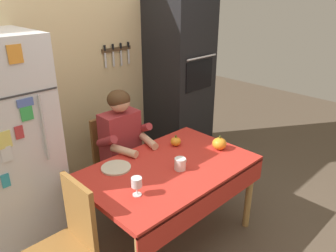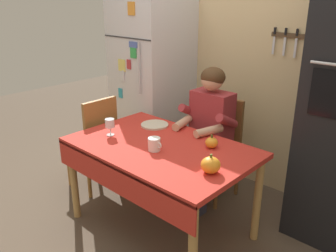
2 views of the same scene
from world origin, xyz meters
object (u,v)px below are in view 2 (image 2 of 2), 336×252
(refrigerator, at_px, (153,84))
(pumpkin_large, at_px, (210,165))
(chair_left_side, at_px, (96,140))
(wine_glass, at_px, (110,124))
(pumpkin_medium, at_px, (212,143))
(dining_table, at_px, (159,156))
(coffee_mug, at_px, (154,144))
(serving_tray, at_px, (155,125))
(seated_person, at_px, (207,126))
(chair_behind_person, at_px, (218,143))

(refrigerator, height_order, pumpkin_large, refrigerator)
(chair_left_side, height_order, pumpkin_large, chair_left_side)
(wine_glass, height_order, pumpkin_medium, wine_glass)
(dining_table, relative_size, coffee_mug, 11.77)
(chair_left_side, height_order, wine_glass, chair_left_side)
(pumpkin_large, distance_m, pumpkin_medium, 0.40)
(wine_glass, bearing_deg, chair_left_side, 159.51)
(wine_glass, height_order, serving_tray, wine_glass)
(pumpkin_large, relative_size, serving_tray, 0.54)
(chair_left_side, xyz_separation_m, pumpkin_large, (1.44, -0.14, 0.28))
(seated_person, relative_size, pumpkin_medium, 12.12)
(refrigerator, bearing_deg, serving_tray, -43.79)
(chair_behind_person, xyz_separation_m, seated_person, (-0.00, -0.19, 0.23))
(coffee_mug, distance_m, wine_glass, 0.47)
(coffee_mug, xyz_separation_m, pumpkin_medium, (0.28, 0.32, -0.01))
(seated_person, distance_m, coffee_mug, 0.68)
(chair_left_side, distance_m, coffee_mug, 0.98)
(seated_person, distance_m, serving_tray, 0.46)
(wine_glass, bearing_deg, refrigerator, 117.19)
(seated_person, bearing_deg, refrigerator, 163.67)
(seated_person, bearing_deg, pumpkin_medium, -49.40)
(refrigerator, distance_m, wine_glass, 1.12)
(wine_glass, bearing_deg, chair_behind_person, 63.86)
(refrigerator, distance_m, serving_tray, 0.87)
(dining_table, bearing_deg, pumpkin_medium, 38.51)
(chair_left_side, bearing_deg, serving_tray, 21.75)
(coffee_mug, height_order, serving_tray, coffee_mug)
(dining_table, distance_m, pumpkin_medium, 0.41)
(dining_table, distance_m, seated_person, 0.61)
(dining_table, distance_m, chair_behind_person, 0.81)
(seated_person, relative_size, chair_left_side, 1.34)
(refrigerator, bearing_deg, pumpkin_large, -32.87)
(seated_person, height_order, pumpkin_large, seated_person)
(serving_tray, bearing_deg, wine_glass, -105.25)
(refrigerator, relative_size, pumpkin_large, 13.85)
(dining_table, height_order, wine_glass, wine_glass)
(chair_behind_person, bearing_deg, coffee_mug, -88.16)
(seated_person, relative_size, serving_tray, 5.21)
(serving_tray, bearing_deg, refrigerator, 136.21)
(wine_glass, bearing_deg, pumpkin_large, 1.85)
(pumpkin_large, height_order, serving_tray, pumpkin_large)
(dining_table, relative_size, pumpkin_medium, 13.63)
(pumpkin_medium, bearing_deg, dining_table, -141.49)
(refrigerator, bearing_deg, dining_table, -42.91)
(dining_table, relative_size, chair_left_side, 1.51)
(refrigerator, relative_size, pumpkin_medium, 17.52)
(wine_glass, distance_m, pumpkin_large, 0.98)
(chair_left_side, bearing_deg, refrigerator, 93.43)
(chair_behind_person, relative_size, pumpkin_medium, 9.05)
(wine_glass, xyz_separation_m, serving_tray, (0.11, 0.40, -0.09))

